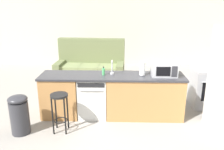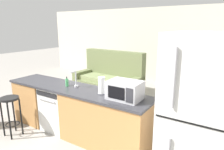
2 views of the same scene
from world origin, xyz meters
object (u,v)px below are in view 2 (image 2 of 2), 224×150
(stove_range, at_px, (210,131))
(microwave, at_px, (125,90))
(dishwasher, at_px, (60,108))
(paper_towel_roll, at_px, (101,86))
(couch, at_px, (110,81))
(refrigerator, at_px, (201,132))
(soap_bottle, at_px, (67,82))
(bar_stool, at_px, (11,108))

(stove_range, relative_size, microwave, 1.80)
(dishwasher, xyz_separation_m, paper_towel_roll, (1.01, -0.00, 0.62))
(couch, bearing_deg, paper_towel_roll, -59.71)
(dishwasher, bearing_deg, refrigerator, -11.93)
(refrigerator, height_order, microwave, refrigerator)
(stove_range, bearing_deg, soap_bottle, -167.14)
(refrigerator, xyz_separation_m, soap_bottle, (-2.37, 0.56, 0.01))
(dishwasher, bearing_deg, paper_towel_roll, -0.23)
(dishwasher, xyz_separation_m, microwave, (1.44, -0.00, 0.62))
(refrigerator, height_order, soap_bottle, refrigerator)
(stove_range, distance_m, paper_towel_roll, 1.78)
(soap_bottle, distance_m, couch, 2.39)
(refrigerator, distance_m, bar_stool, 3.17)
(soap_bottle, bearing_deg, couch, 103.44)
(stove_range, bearing_deg, couch, 149.50)
(dishwasher, bearing_deg, couch, 97.84)
(microwave, bearing_deg, stove_range, 25.43)
(dishwasher, height_order, paper_towel_roll, paper_towel_roll)
(dishwasher, bearing_deg, bar_stool, -128.38)
(microwave, height_order, paper_towel_roll, paper_towel_roll)
(couch, bearing_deg, stove_range, -30.50)
(stove_range, distance_m, couch, 3.38)
(stove_range, bearing_deg, paper_towel_roll, -160.81)
(dishwasher, distance_m, soap_bottle, 0.60)
(microwave, relative_size, bar_stool, 0.68)
(refrigerator, bearing_deg, soap_bottle, 166.80)
(refrigerator, bearing_deg, paper_towel_roll, 161.03)
(dishwasher, xyz_separation_m, soap_bottle, (0.23, 0.01, 0.55))
(stove_range, xyz_separation_m, paper_towel_roll, (-1.59, -0.55, 0.59))
(stove_range, distance_m, microwave, 1.41)
(soap_bottle, bearing_deg, stove_range, 12.86)
(dishwasher, relative_size, stove_range, 0.93)
(bar_stool, bearing_deg, couch, 85.68)
(refrigerator, height_order, bar_stool, refrigerator)
(dishwasher, height_order, bar_stool, dishwasher)
(stove_range, xyz_separation_m, couch, (-2.91, 1.72, -0.06))
(microwave, xyz_separation_m, couch, (-1.76, 2.26, -0.65))
(microwave, relative_size, soap_bottle, 2.84)
(stove_range, bearing_deg, microwave, -154.57)
(refrigerator, relative_size, microwave, 3.86)
(bar_stool, bearing_deg, dishwasher, 51.62)
(dishwasher, height_order, couch, couch)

